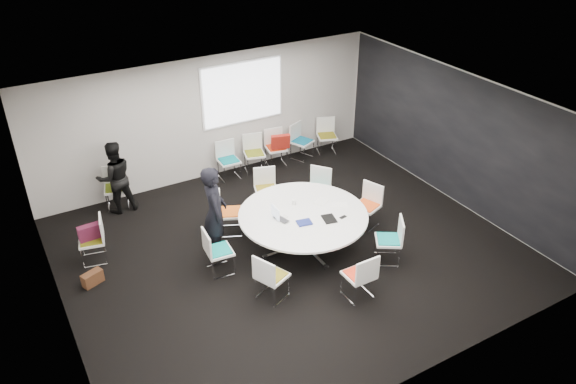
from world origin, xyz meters
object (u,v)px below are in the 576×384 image
chair_ring_e (219,259)px  chair_back_a (229,167)px  chair_back_e (327,142)px  laptop (283,218)px  conference_table (303,222)px  person_back (115,177)px  chair_ring_f (272,284)px  chair_spare_left (94,248)px  chair_ring_h (388,248)px  chair_person_back (117,195)px  chair_ring_c (266,197)px  cup (294,202)px  person_main (215,212)px  chair_ring_d (231,220)px  chair_ring_g (359,283)px  chair_back_c (276,154)px  chair_back_d (302,148)px  chair_ring_a (366,213)px  maroon_bag (90,232)px  chair_ring_b (317,196)px  chair_back_b (255,160)px  brown_bag (93,278)px

chair_ring_e → chair_back_a: (1.61, 3.06, 0.00)m
chair_back_e → laptop: bearing=66.5°
conference_table → person_back: 4.02m
conference_table → chair_ring_f: 1.58m
conference_table → chair_spare_left: size_ratio=2.71×
chair_ring_h → chair_person_back: (-3.74, 4.34, 0.00)m
chair_back_a → person_back: (-2.57, -0.12, 0.50)m
chair_back_e → chair_ring_c: bearing=52.6°
conference_table → cup: 0.44m
person_main → chair_ring_d: bearing=-26.5°
person_back → cup: size_ratio=17.29×
chair_ring_g → chair_person_back: bearing=118.9°
chair_back_c → chair_back_d: size_ratio=1.00×
chair_ring_d → chair_ring_g: size_ratio=1.00×
chair_ring_a → person_main: 3.08m
chair_ring_a → maroon_bag: (-4.99, 1.54, 0.34)m
chair_ring_b → chair_spare_left: 4.52m
chair_back_d → chair_spare_left: same height
chair_ring_g → conference_table: bearing=92.1°
chair_back_e → chair_spare_left: same height
chair_ring_d → chair_back_d: bearing=150.3°
laptop → cup: bearing=-67.7°
chair_back_a → chair_back_d: same height
chair_back_e → chair_ring_a: bearing=90.8°
chair_ring_d → chair_back_a: size_ratio=1.00×
chair_back_a → chair_back_b: size_ratio=1.00×
chair_ring_a → brown_bag: 5.26m
chair_ring_b → person_main: 2.58m
chair_ring_f → chair_back_b: bearing=133.4°
chair_back_d → person_back: (-4.55, -0.16, 0.50)m
brown_bag → laptop: bearing=-14.1°
chair_back_e → chair_back_c: bearing=18.7°
chair_spare_left → brown_bag: (-0.21, -0.66, -0.16)m
chair_ring_f → person_back: 4.29m
chair_back_e → chair_ring_e: bearing=56.2°
chair_back_c → person_main: (-2.67, -2.58, 0.62)m
chair_back_a → maroon_bag: chair_back_a is taller
chair_back_e → person_main: size_ratio=0.49×
chair_ring_a → chair_back_a: 3.51m
chair_ring_f → chair_back_c: bearing=127.1°
chair_ring_g → chair_back_d: same height
chair_ring_f → brown_bag: size_ratio=2.44×
chair_ring_g → chair_back_e: bearing=62.1°
maroon_bag → chair_back_a: bearing=25.1°
chair_back_c → chair_person_back: (-3.83, -0.00, 0.00)m
brown_bag → cup: bearing=-7.5°
chair_ring_f → chair_back_b: (1.81, 4.16, 0.00)m
chair_ring_e → laptop: chair_ring_e is taller
chair_ring_b → cup: 1.27m
laptop → chair_back_e: bearing=-59.9°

